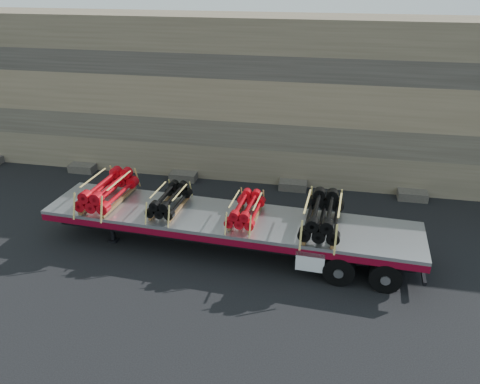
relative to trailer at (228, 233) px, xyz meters
The scene contains 7 objects.
ground 0.88m from the trailer, 116.51° to the left, with size 120.00×120.00×0.00m, color black.
rock_wall 7.61m from the trailer, 92.22° to the left, with size 44.00×3.00×7.00m, color #7A6B54.
trailer is the anchor object (origin of this frame).
bundle_front 4.51m from the trailer, behind, with size 1.22×2.43×0.86m, color red, non-canonical shape.
bundle_midfront 2.28m from the trailer, behind, with size 0.96×1.92×0.68m, color black, non-canonical shape.
bundle_midrear 1.15m from the trailer, ahead, with size 0.95×1.90×0.67m, color red, non-canonical shape.
bundle_rear 3.29m from the trailer, ahead, with size 1.23×2.46×0.87m, color black, non-canonical shape.
Camera 1 is at (3.37, -13.92, 8.81)m, focal length 35.00 mm.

